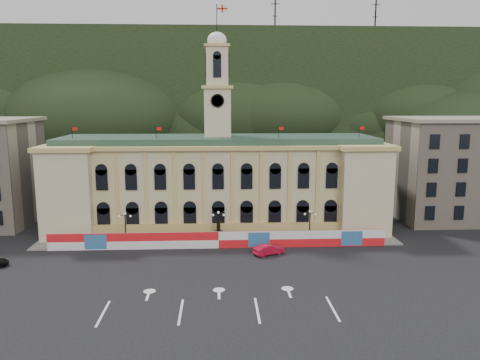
{
  "coord_description": "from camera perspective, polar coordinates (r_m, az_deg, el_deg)",
  "views": [
    {
      "loc": [
        0.0,
        -51.82,
        21.82
      ],
      "look_at": [
        3.32,
        18.0,
        9.74
      ],
      "focal_mm": 35.0,
      "sensor_mm": 36.0,
      "label": 1
    }
  ],
  "objects": [
    {
      "name": "hill_ridge",
      "position": [
        173.83,
        -2.75,
        9.03
      ],
      "size": [
        230.0,
        80.0,
        64.0
      ],
      "color": "black",
      "rests_on": "ground"
    },
    {
      "name": "red_sedan",
      "position": [
        67.34,
        3.52,
        -8.45
      ],
      "size": [
        4.96,
        5.69,
        1.49
      ],
      "primitive_type": "imported",
      "rotation": [
        0.0,
        0.0,
        2.0
      ],
      "color": "#A60B24",
      "rests_on": "ground"
    },
    {
      "name": "lamp_right",
      "position": [
        72.69,
        8.51,
        -5.25
      ],
      "size": [
        1.96,
        0.44,
        5.15
      ],
      "color": "black",
      "rests_on": "ground"
    },
    {
      "name": "lamp_left",
      "position": [
        72.69,
        -13.8,
        -5.43
      ],
      "size": [
        1.96,
        0.44,
        5.15
      ],
      "color": "black",
      "rests_on": "ground"
    },
    {
      "name": "statue",
      "position": [
        72.81,
        -2.63,
        -6.67
      ],
      "size": [
        1.4,
        1.4,
        3.72
      ],
      "color": "#595651",
      "rests_on": "ground"
    },
    {
      "name": "pavement",
      "position": [
        72.89,
        -2.62,
        -7.56
      ],
      "size": [
        56.0,
        5.5,
        0.16
      ],
      "primitive_type": "cube",
      "color": "slate",
      "rests_on": "ground"
    },
    {
      "name": "lane_markings",
      "position": [
        51.65,
        -2.56,
        -15.19
      ],
      "size": [
        26.0,
        10.0,
        0.02
      ],
      "primitive_type": null,
      "color": "white",
      "rests_on": "ground"
    },
    {
      "name": "ground",
      "position": [
        56.23,
        -2.58,
        -13.04
      ],
      "size": [
        260.0,
        260.0,
        0.0
      ],
      "primitive_type": "plane",
      "color": "black",
      "rests_on": "ground"
    },
    {
      "name": "city_hall",
      "position": [
        80.67,
        -2.68,
        -0.18
      ],
      "size": [
        56.2,
        17.6,
        37.1
      ],
      "color": "#C6BA8F",
      "rests_on": "ground"
    },
    {
      "name": "lamp_center",
      "position": [
        71.33,
        -2.64,
        -5.44
      ],
      "size": [
        1.96,
        0.44,
        5.15
      ],
      "color": "black",
      "rests_on": "ground"
    },
    {
      "name": "side_building_right",
      "position": [
        94.09,
        24.51,
        1.29
      ],
      "size": [
        21.0,
        17.0,
        18.6
      ],
      "color": "tan",
      "rests_on": "ground"
    },
    {
      "name": "hoarding_fence",
      "position": [
        69.98,
        -2.58,
        -7.3
      ],
      "size": [
        50.0,
        0.44,
        2.5
      ],
      "color": "red",
      "rests_on": "ground"
    }
  ]
}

